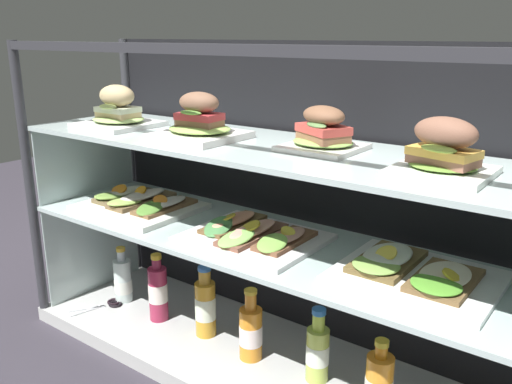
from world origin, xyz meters
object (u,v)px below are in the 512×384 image
(open_sandwich_tray_right_of_center, at_px, (253,234))
(juice_bottle_front_fourth, at_px, (158,292))
(juice_bottle_tucked_behind, at_px, (252,332))
(open_sandwich_tray_center, at_px, (413,272))
(plated_roll_sandwich_far_left, at_px, (323,133))
(plated_roll_sandwich_left_of_center, at_px, (118,112))
(juice_bottle_front_left_end, at_px, (317,352))
(plated_roll_sandwich_near_right_corner, at_px, (443,153))
(kitchen_scissors, at_px, (108,304))
(open_sandwich_tray_mid_left, at_px, (140,203))
(juice_bottle_near_post, at_px, (379,384))
(plated_roll_sandwich_near_left_corner, at_px, (200,124))
(juice_bottle_front_second, at_px, (123,280))
(juice_bottle_back_center, at_px, (205,306))

(open_sandwich_tray_right_of_center, xyz_separation_m, juice_bottle_front_fourth, (-0.37, -0.01, -0.27))
(juice_bottle_tucked_behind, bearing_deg, open_sandwich_tray_center, 3.49)
(plated_roll_sandwich_far_left, xyz_separation_m, open_sandwich_tray_center, (0.25, -0.03, -0.28))
(plated_roll_sandwich_left_of_center, relative_size, juice_bottle_front_left_end, 1.02)
(open_sandwich_tray_center, bearing_deg, plated_roll_sandwich_near_right_corner, -36.81)
(open_sandwich_tray_right_of_center, relative_size, juice_bottle_front_fourth, 1.56)
(juice_bottle_front_left_end, bearing_deg, kitchen_scissors, -175.00)
(open_sandwich_tray_right_of_center, relative_size, kitchen_scissors, 1.99)
(open_sandwich_tray_mid_left, xyz_separation_m, juice_bottle_near_post, (0.81, -0.00, -0.29))
(open_sandwich_tray_mid_left, bearing_deg, kitchen_scissors, -157.75)
(plated_roll_sandwich_near_left_corner, bearing_deg, open_sandwich_tray_center, 3.90)
(juice_bottle_front_second, relative_size, juice_bottle_back_center, 0.87)
(juice_bottle_front_fourth, relative_size, kitchen_scissors, 1.27)
(juice_bottle_tucked_behind, bearing_deg, plated_roll_sandwich_left_of_center, -178.61)
(open_sandwich_tray_right_of_center, distance_m, juice_bottle_front_second, 0.62)
(plated_roll_sandwich_left_of_center, relative_size, open_sandwich_tray_center, 0.61)
(plated_roll_sandwich_left_of_center, bearing_deg, kitchen_scissors, -157.72)
(juice_bottle_tucked_behind, height_order, juice_bottle_near_post, juice_bottle_tucked_behind)
(plated_roll_sandwich_left_of_center, relative_size, juice_bottle_front_fourth, 0.95)
(juice_bottle_front_fourth, bearing_deg, kitchen_scissors, -168.31)
(plated_roll_sandwich_left_of_center, bearing_deg, open_sandwich_tray_right_of_center, 1.77)
(plated_roll_sandwich_near_right_corner, height_order, juice_bottle_back_center, plated_roll_sandwich_near_right_corner)
(juice_bottle_front_left_end, bearing_deg, juice_bottle_near_post, -5.20)
(juice_bottle_front_second, bearing_deg, juice_bottle_front_left_end, 0.76)
(juice_bottle_front_fourth, bearing_deg, juice_bottle_tucked_behind, 0.46)
(plated_roll_sandwich_left_of_center, xyz_separation_m, juice_bottle_front_left_end, (0.68, 0.03, -0.56))
(plated_roll_sandwich_left_of_center, bearing_deg, open_sandwich_tray_center, 2.37)
(kitchen_scissors, bearing_deg, plated_roll_sandwich_near_right_corner, 1.73)
(juice_bottle_front_fourth, bearing_deg, juice_bottle_front_second, 175.31)
(open_sandwich_tray_mid_left, bearing_deg, plated_roll_sandwich_near_right_corner, -1.29)
(plated_roll_sandwich_near_left_corner, xyz_separation_m, open_sandwich_tray_right_of_center, (0.16, 0.02, -0.27))
(plated_roll_sandwich_left_of_center, bearing_deg, plated_roll_sandwich_near_left_corner, -0.37)
(plated_roll_sandwich_near_right_corner, xyz_separation_m, juice_bottle_back_center, (-0.66, 0.03, -0.55))
(plated_roll_sandwich_left_of_center, distance_m, juice_bottle_front_fourth, 0.56)
(plated_roll_sandwich_left_of_center, xyz_separation_m, open_sandwich_tray_right_of_center, (0.48, 0.01, -0.28))
(juice_bottle_front_second, bearing_deg, juice_bottle_tucked_behind, -1.28)
(plated_roll_sandwich_far_left, height_order, juice_bottle_front_fourth, plated_roll_sandwich_far_left)
(juice_bottle_tucked_behind, bearing_deg, plated_roll_sandwich_near_left_corner, -175.02)
(open_sandwich_tray_right_of_center, height_order, juice_bottle_tucked_behind, open_sandwich_tray_right_of_center)
(open_sandwich_tray_mid_left, distance_m, juice_bottle_tucked_behind, 0.52)
(open_sandwich_tray_right_of_center, bearing_deg, open_sandwich_tray_mid_left, 179.41)
(open_sandwich_tray_center, relative_size, juice_bottle_back_center, 1.56)
(open_sandwich_tray_mid_left, distance_m, juice_bottle_front_fourth, 0.28)
(plated_roll_sandwich_near_right_corner, distance_m, open_sandwich_tray_mid_left, 0.95)
(juice_bottle_front_fourth, bearing_deg, plated_roll_sandwich_left_of_center, -175.77)
(plated_roll_sandwich_near_right_corner, bearing_deg, juice_bottle_near_post, 169.64)
(plated_roll_sandwich_left_of_center, bearing_deg, juice_bottle_near_post, 1.19)
(open_sandwich_tray_center, bearing_deg, kitchen_scissors, -175.96)
(juice_bottle_front_fourth, bearing_deg, juice_bottle_near_post, 0.70)
(juice_bottle_front_second, distance_m, juice_bottle_back_center, 0.37)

